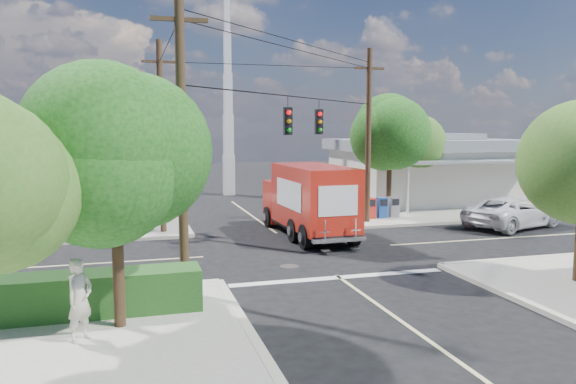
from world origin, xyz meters
name	(u,v)px	position (x,y,z in m)	size (l,w,h in m)	color
ground	(301,251)	(0.00, 0.00, 0.00)	(120.00, 120.00, 0.00)	black
sidewalk_ne	(412,205)	(10.88, 10.88, 0.07)	(14.12, 14.12, 0.14)	#9E998E
sidewalk_nw	(50,219)	(-10.88, 10.88, 0.07)	(14.12, 14.12, 0.14)	#9E998E
road_markings	(313,259)	(0.00, -1.47, 0.01)	(32.00, 32.00, 0.01)	beige
building_ne	(427,168)	(12.50, 11.97, 2.32)	(11.80, 10.20, 4.50)	beige
building_nw	(30,178)	(-12.00, 12.46, 2.22)	(10.80, 10.20, 4.30)	beige
radio_tower	(228,119)	(0.50, 20.00, 5.64)	(0.80, 0.80, 17.00)	silver
tree_sw_front	(115,156)	(-6.99, -7.54, 4.33)	(3.88, 3.78, 6.03)	#422D1C
tree_ne_front	(390,132)	(7.21, 6.76, 4.77)	(4.21, 4.14, 6.66)	#422D1C
tree_ne_back	(413,142)	(9.81, 8.96, 4.19)	(3.77, 3.66, 5.82)	#422D1C
palm_nw_front	(110,127)	(-7.50, 7.50, 5.04)	(3.01, 3.08, 5.59)	#422D1C
palm_nw_back	(70,134)	(-9.50, 9.00, 4.67)	(3.01, 3.08, 5.19)	#422D1C
utility_poles	(254,136)	(-1.58, 1.60, 4.67)	(12.00, 10.68, 9.00)	#473321
picket_fence	(90,286)	(-7.80, -5.60, 0.68)	(5.94, 0.06, 1.00)	silver
hedge_sw	(80,294)	(-8.00, -6.40, 0.69)	(6.20, 1.20, 1.10)	#1A4B1C
vending_boxes	(382,207)	(6.50, 6.20, 0.69)	(1.90, 0.50, 1.10)	red
delivery_truck	(309,200)	(1.23, 2.87, 1.68)	(2.72, 7.76, 3.32)	black
parked_car	(513,212)	(11.87, 2.25, 0.78)	(2.59, 5.61, 1.56)	silver
pedestrian	(80,300)	(-7.85, -8.27, 1.10)	(0.70, 0.46, 1.92)	beige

